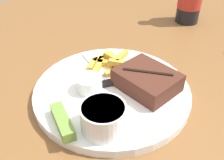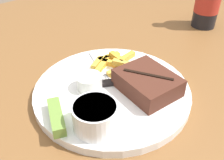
# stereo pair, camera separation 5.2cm
# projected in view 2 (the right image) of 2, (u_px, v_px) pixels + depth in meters

# --- Properties ---
(dining_table) EXTENTS (1.31, 1.41, 0.75)m
(dining_table) POSITION_uv_depth(u_px,v_px,m) (112.00, 117.00, 0.58)
(dining_table) COLOR brown
(dining_table) RESTS_ON ground_plane
(dinner_plate) EXTENTS (0.32, 0.32, 0.02)m
(dinner_plate) POSITION_uv_depth(u_px,v_px,m) (112.00, 91.00, 0.54)
(dinner_plate) COLOR white
(dinner_plate) RESTS_ON dining_table
(steak_portion) EXTENTS (0.12, 0.10, 0.04)m
(steak_portion) POSITION_uv_depth(u_px,v_px,m) (147.00, 83.00, 0.51)
(steak_portion) COLOR #472319
(steak_portion) RESTS_ON dinner_plate
(fries_pile) EXTENTS (0.11, 0.12, 0.02)m
(fries_pile) POSITION_uv_depth(u_px,v_px,m) (115.00, 63.00, 0.59)
(fries_pile) COLOR gold
(fries_pile) RESTS_ON dinner_plate
(coleslaw_cup) EXTENTS (0.08, 0.08, 0.05)m
(coleslaw_cup) POSITION_uv_depth(u_px,v_px,m) (95.00, 115.00, 0.43)
(coleslaw_cup) COLOR white
(coleslaw_cup) RESTS_ON dinner_plate
(dipping_sauce_cup) EXTENTS (0.05, 0.05, 0.03)m
(dipping_sauce_cup) POSITION_uv_depth(u_px,v_px,m) (89.00, 81.00, 0.52)
(dipping_sauce_cup) COLOR silver
(dipping_sauce_cup) RESTS_ON dinner_plate
(pickle_spear) EXTENTS (0.08, 0.05, 0.02)m
(pickle_spear) POSITION_uv_depth(u_px,v_px,m) (56.00, 117.00, 0.45)
(pickle_spear) COLOR olive
(pickle_spear) RESTS_ON dinner_plate
(fork_utensil) EXTENTS (0.13, 0.06, 0.00)m
(fork_utensil) POSITION_uv_depth(u_px,v_px,m) (99.00, 66.00, 0.59)
(fork_utensil) COLOR #B7B7BC
(fork_utensil) RESTS_ON dinner_plate
(knife_utensil) EXTENTS (0.09, 0.15, 0.01)m
(knife_utensil) POSITION_uv_depth(u_px,v_px,m) (130.00, 81.00, 0.55)
(knife_utensil) COLOR #B7B7BC
(knife_utensil) RESTS_ON dinner_plate
(beer_bottle) EXTENTS (0.07, 0.07, 0.20)m
(beer_bottle) POSITION_uv_depth(u_px,v_px,m) (208.00, 3.00, 0.76)
(beer_bottle) COLOR black
(beer_bottle) RESTS_ON dining_table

